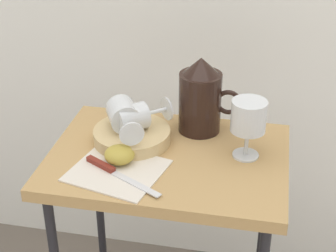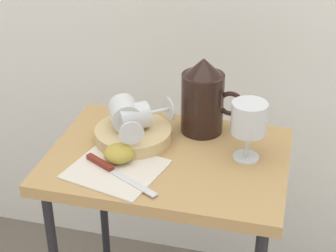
# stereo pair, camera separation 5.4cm
# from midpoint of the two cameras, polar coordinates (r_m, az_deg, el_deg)

# --- Properties ---
(table) EXTENTS (0.58, 0.42, 0.72)m
(table) POSITION_cam_midpoint_polar(r_m,az_deg,el_deg) (1.36, -1.15, -5.93)
(table) COLOR tan
(table) RESTS_ON ground_plane
(linen_napkin) EXTENTS (0.24, 0.23, 0.00)m
(linen_napkin) POSITION_cam_midpoint_polar(r_m,az_deg,el_deg) (1.26, -6.63, -4.72)
(linen_napkin) COLOR silver
(linen_napkin) RESTS_ON table
(basket_tray) EXTENTS (0.19, 0.19, 0.03)m
(basket_tray) POSITION_cam_midpoint_polar(r_m,az_deg,el_deg) (1.36, -4.98, -1.06)
(basket_tray) COLOR tan
(basket_tray) RESTS_ON table
(pitcher) EXTENTS (0.16, 0.11, 0.20)m
(pitcher) POSITION_cam_midpoint_polar(r_m,az_deg,el_deg) (1.38, 2.33, 2.60)
(pitcher) COLOR black
(pitcher) RESTS_ON table
(wine_glass_upright) EXTENTS (0.08, 0.08, 0.15)m
(wine_glass_upright) POSITION_cam_midpoint_polar(r_m,az_deg,el_deg) (1.27, 7.30, 0.72)
(wine_glass_upright) COLOR silver
(wine_glass_upright) RESTS_ON table
(wine_glass_tipped_near) EXTENTS (0.12, 0.16, 0.07)m
(wine_glass_tipped_near) POSITION_cam_midpoint_polar(r_m,az_deg,el_deg) (1.34, -5.89, 1.12)
(wine_glass_tipped_near) COLOR silver
(wine_glass_tipped_near) RESTS_ON basket_tray
(wine_glass_tipped_far) EXTENTS (0.15, 0.14, 0.07)m
(wine_glass_tipped_far) POSITION_cam_midpoint_polar(r_m,az_deg,el_deg) (1.34, -4.84, 0.92)
(wine_glass_tipped_far) COLOR silver
(wine_glass_tipped_far) RESTS_ON basket_tray
(apple_half_left) EXTENTS (0.07, 0.07, 0.04)m
(apple_half_left) POSITION_cam_midpoint_polar(r_m,az_deg,el_deg) (1.27, -6.37, -3.04)
(apple_half_left) COLOR #B29938
(apple_half_left) RESTS_ON linen_napkin
(knife) EXTENTS (0.20, 0.12, 0.01)m
(knife) POSITION_cam_midpoint_polar(r_m,az_deg,el_deg) (1.25, -7.23, -4.70)
(knife) COLOR silver
(knife) RESTS_ON linen_napkin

